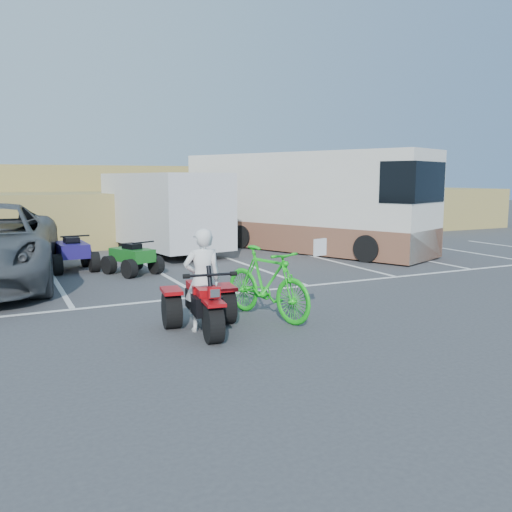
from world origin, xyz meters
name	(u,v)px	position (x,y,z in m)	size (l,w,h in m)	color
ground	(249,323)	(0.00, 0.00, 0.00)	(100.00, 100.00, 0.00)	#3C3C3E
parking_stripes	(211,280)	(0.87, 4.07, 0.00)	(28.00, 5.16, 0.01)	white
grass_embankment	(96,205)	(0.00, 15.48, 1.42)	(40.00, 8.50, 3.10)	#9D8E47
red_trike_atv	(205,333)	(-0.92, -0.25, 0.00)	(1.27, 1.69, 1.10)	#9D090D
rider	(203,280)	(-0.90, -0.10, 0.87)	(0.64, 0.42, 1.74)	white
green_dirt_bike	(267,283)	(0.45, 0.17, 0.66)	(0.62, 2.20, 1.32)	#14BF19
cargo_trailer	(163,210)	(1.28, 9.65, 1.47)	(3.16, 6.11, 2.72)	silver
rv_motorhome	(302,209)	(5.97, 8.22, 1.47)	(5.92, 9.56, 3.38)	silver
quad_atv_blue	(73,270)	(-2.09, 7.14, 0.00)	(1.21, 1.61, 1.06)	navy
quad_atv_green	(133,274)	(-0.71, 5.86, 0.00)	(1.06, 1.42, 0.93)	#16631C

